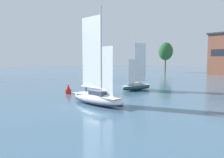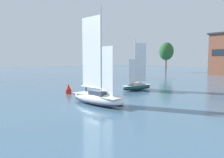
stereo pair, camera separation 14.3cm
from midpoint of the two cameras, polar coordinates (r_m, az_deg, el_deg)
ground_plane at (r=32.79m, az=-3.71°, el=-6.60°), size 400.00×400.00×0.00m
tree_shore_center at (r=124.24m, az=14.01°, el=7.02°), size 7.97×7.97×16.41m
sailboat_main at (r=32.57m, az=-3.70°, el=-4.67°), size 10.50×3.25×14.31m
sailboat_moored_near_marina at (r=48.16m, az=6.63°, el=-1.83°), size 3.05×8.40×11.32m
sailboat_moored_mid_channel at (r=67.97m, az=-2.31°, el=-0.17°), size 1.88×5.83×7.95m
channel_buoy at (r=43.67m, az=-11.24°, el=-2.71°), size 1.16×1.16×2.09m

